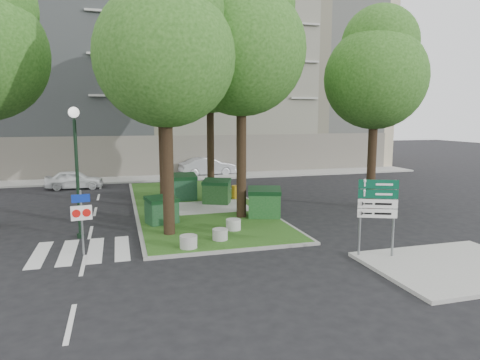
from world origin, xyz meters
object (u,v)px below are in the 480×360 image
object	(u,v)px
dumpster_b	(182,187)
bollard_left	(188,242)
street_lamp	(76,157)
dumpster_c	(217,192)
bollard_mid	(220,234)
tree_median_mid	(163,71)
car_silver	(208,167)
dumpster_d	(264,203)
tree_median_far	(211,55)
traffic_sign_pole	(81,214)
tree_median_near_left	(167,43)
car_white	(74,180)
directional_sign	(377,205)
bollard_right	(233,224)
tree_street_right	(377,68)
tree_median_near_right	(243,38)
litter_bin	(235,192)
dumpster_a	(162,210)

from	to	relation	value
dumpster_b	bollard_left	xyz separation A→B (m)	(-1.07, -8.80, -0.48)
bollard_left	street_lamp	world-z (taller)	street_lamp
dumpster_c	dumpster_b	bearing A→B (deg)	161.26
bollard_mid	dumpster_b	bearing A→B (deg)	91.48
bollard_mid	dumpster_c	bearing A→B (deg)	78.13
tree_median_mid	car_silver	bearing A→B (deg)	66.70
dumpster_d	tree_median_far	bearing A→B (deg)	113.10
traffic_sign_pole	dumpster_c	bearing A→B (deg)	40.53
tree_median_near_left	bollard_left	xyz separation A→B (m)	(0.34, -2.06, -6.98)
dumpster_b	bollard_left	bearing A→B (deg)	-97.38
tree_median_far	dumpster_b	world-z (taller)	tree_median_far
traffic_sign_pole	car_white	xyz separation A→B (m)	(-1.53, 14.52, -0.83)
dumpster_c	directional_sign	xyz separation A→B (m)	(3.10, -9.77, 1.04)
dumpster_b	bollard_right	world-z (taller)	dumpster_b
bollard_right	car_white	world-z (taller)	car_white
tree_median_near_left	bollard_right	world-z (taller)	tree_median_near_left
tree_street_right	dumpster_b	world-z (taller)	tree_street_right
tree_street_right	dumpster_d	distance (m)	8.74
dumpster_d	bollard_right	size ratio (longest dim) A/B	2.87
bollard_left	traffic_sign_pole	xyz separation A→B (m)	(-3.48, 0.48, 1.10)
bollard_right	car_silver	world-z (taller)	car_silver
tree_median_near_right	litter_bin	world-z (taller)	tree_median_near_right
directional_sign	bollard_mid	bearing A→B (deg)	167.38
tree_median_far	dumpster_a	size ratio (longest dim) A/B	7.97
dumpster_d	bollard_mid	bearing A→B (deg)	-114.69
tree_street_right	dumpster_d	world-z (taller)	tree_street_right
bollard_right	traffic_sign_pole	size ratio (longest dim) A/B	0.27
tree_median_mid	street_lamp	world-z (taller)	tree_median_mid
bollard_mid	street_lamp	world-z (taller)	street_lamp
bollard_left	bollard_mid	size ratio (longest dim) A/B	1.07
dumpster_a	dumpster_c	distance (m)	4.74
tree_median_near_right	dumpster_c	size ratio (longest dim) A/B	6.79
bollard_left	dumpster_c	bearing A→B (deg)	69.82
street_lamp	directional_sign	world-z (taller)	street_lamp
tree_median_near_right	car_white	distance (m)	15.52
tree_street_right	bollard_right	world-z (taller)	tree_street_right
bollard_mid	directional_sign	world-z (taller)	directional_sign
tree_median_far	tree_median_near_right	bearing A→B (deg)	-91.53
dumpster_d	directional_sign	distance (m)	6.50
tree_street_right	dumpster_c	size ratio (longest dim) A/B	5.96
directional_sign	car_white	size ratio (longest dim) A/B	0.70
tree_median_far	traffic_sign_pole	distance (m)	14.73
dumpster_a	dumpster_d	bearing A→B (deg)	-19.81
directional_sign	tree_median_mid	bearing A→B (deg)	139.41
tree_median_far	traffic_sign_pole	xyz separation A→B (m)	(-6.84, -11.08, -6.89)
tree_median_far	litter_bin	size ratio (longest dim) A/B	16.40
dumpster_a	dumpster_b	xyz separation A→B (m)	(1.60, 5.02, 0.13)
car_silver	street_lamp	bearing A→B (deg)	144.92
dumpster_c	street_lamp	world-z (taller)	street_lamp
traffic_sign_pole	car_silver	distance (m)	20.03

